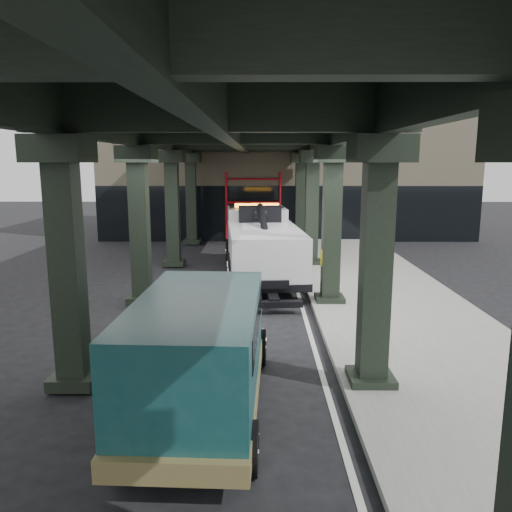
{
  "coord_description": "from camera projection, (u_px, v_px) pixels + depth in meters",
  "views": [
    {
      "loc": [
        0.34,
        -13.48,
        4.5
      ],
      "look_at": [
        0.24,
        1.43,
        1.7
      ],
      "focal_mm": 35.0,
      "sensor_mm": 36.0,
      "label": 1
    }
  ],
  "objects": [
    {
      "name": "lane_stripe",
      "position": [
        301.0,
        305.0,
        16.03
      ],
      "size": [
        0.12,
        38.0,
        0.01
      ],
      "primitive_type": "cube",
      "color": "silver",
      "rests_on": "ground"
    },
    {
      "name": "towed_van",
      "position": [
        201.0,
        350.0,
        8.88
      ],
      "size": [
        2.41,
        5.61,
        2.24
      ],
      "rotation": [
        0.0,
        0.0,
        -0.04
      ],
      "color": "#134244",
      "rests_on": "ground"
    },
    {
      "name": "ground",
      "position": [
        247.0,
        324.0,
        14.08
      ],
      "size": [
        90.0,
        90.0,
        0.0
      ],
      "primitive_type": "plane",
      "color": "black",
      "rests_on": "ground"
    },
    {
      "name": "scaffolding",
      "position": [
        253.0,
        206.0,
        28.08
      ],
      "size": [
        3.08,
        0.88,
        4.0
      ],
      "color": "#B60E19",
      "rests_on": "ground"
    },
    {
      "name": "viaduct",
      "position": [
        235.0,
        130.0,
        15.04
      ],
      "size": [
        7.4,
        32.0,
        6.4
      ],
      "color": "black",
      "rests_on": "ground"
    },
    {
      "name": "building",
      "position": [
        284.0,
        170.0,
        32.98
      ],
      "size": [
        22.0,
        10.0,
        8.0
      ],
      "primitive_type": "cube",
      "color": "#C6B793",
      "rests_on": "ground"
    },
    {
      "name": "tow_truck",
      "position": [
        261.0,
        241.0,
        19.84
      ],
      "size": [
        3.2,
        9.05,
        2.91
      ],
      "rotation": [
        0.0,
        0.0,
        0.08
      ],
      "color": "black",
      "rests_on": "ground"
    },
    {
      "name": "sidewalk",
      "position": [
        389.0,
        303.0,
        16.0
      ],
      "size": [
        5.0,
        40.0,
        0.15
      ],
      "primitive_type": "cube",
      "color": "gray",
      "rests_on": "ground"
    }
  ]
}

